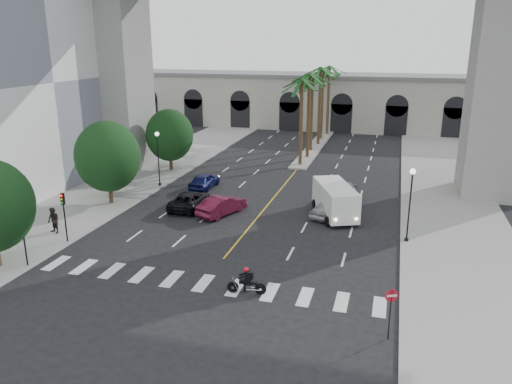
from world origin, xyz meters
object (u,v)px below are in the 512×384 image
at_px(car_a, 329,208).
at_px(car_e, 204,181).
at_px(lamp_post_left_far, 158,154).
at_px(lamp_post_right, 410,199).
at_px(motorcycle_rider, 248,282).
at_px(car_b, 222,205).
at_px(do_not_enter_sign, 391,303).
at_px(traffic_signal_near, 23,230).
at_px(pedestrian_b, 53,221).
at_px(pedestrian_a, 23,213).
at_px(car_c, 189,200).
at_px(car_d, 344,190).
at_px(cargo_van, 335,199).
at_px(traffic_signal_far, 64,209).

relative_size(car_a, car_e, 0.93).
xyz_separation_m(lamp_post_left_far, lamp_post_right, (22.80, -8.00, 0.00)).
relative_size(lamp_post_left_far, motorcycle_rider, 2.42).
relative_size(car_b, do_not_enter_sign, 1.81).
distance_m(traffic_signal_near, car_b, 15.21).
bearing_deg(pedestrian_b, do_not_enter_sign, 3.13).
bearing_deg(motorcycle_rider, do_not_enter_sign, -25.52).
distance_m(car_a, car_b, 8.60).
relative_size(lamp_post_left_far, pedestrian_a, 3.09).
bearing_deg(car_e, car_c, 100.93).
distance_m(car_d, cargo_van, 5.12).
bearing_deg(car_e, pedestrian_b, 68.66).
bearing_deg(car_a, traffic_signal_near, 62.61).
xyz_separation_m(car_c, car_d, (12.24, 6.30, 0.06)).
xyz_separation_m(car_a, cargo_van, (0.45, 0.15, 0.76)).
xyz_separation_m(car_b, car_e, (-4.13, 6.66, -0.04)).
bearing_deg(car_a, lamp_post_left_far, 8.27).
bearing_deg(car_a, traffic_signal_far, 53.79).
xyz_separation_m(traffic_signal_far, car_d, (17.39, 15.67, -1.74)).
height_order(traffic_signal_far, motorcycle_rider, traffic_signal_far).
bearing_deg(motorcycle_rider, pedestrian_a, 155.94).
xyz_separation_m(traffic_signal_far, pedestrian_a, (-5.32, 2.16, -1.50)).
relative_size(traffic_signal_far, car_e, 0.84).
xyz_separation_m(lamp_post_left_far, motorcycle_rider, (14.24, -17.98, -2.50)).
height_order(lamp_post_left_far, car_c, lamp_post_left_far).
bearing_deg(car_b, lamp_post_left_far, -13.99).
xyz_separation_m(lamp_post_right, traffic_signal_far, (-22.70, -6.50, -0.71)).
bearing_deg(motorcycle_rider, cargo_van, 69.91).
distance_m(car_c, cargo_van, 12.12).
relative_size(car_a, pedestrian_a, 2.33).
relative_size(lamp_post_left_far, car_b, 1.13).
relative_size(motorcycle_rider, car_e, 0.51).
bearing_deg(cargo_van, lamp_post_right, -59.61).
height_order(traffic_signal_far, car_c, traffic_signal_far).
distance_m(traffic_signal_far, cargo_van, 20.22).
bearing_deg(lamp_post_left_far, cargo_van, -12.71).
xyz_separation_m(car_c, pedestrian_a, (-10.48, -7.21, 0.30)).
bearing_deg(pedestrian_a, traffic_signal_far, -21.46).
bearing_deg(cargo_van, do_not_enter_sign, -97.37).
bearing_deg(cargo_van, car_d, 64.67).
distance_m(car_a, car_d, 5.26).
relative_size(car_d, car_e, 1.22).
relative_size(car_a, do_not_enter_sign, 1.55).
relative_size(traffic_signal_far, car_a, 0.91).
relative_size(lamp_post_left_far, car_a, 1.33).
xyz_separation_m(traffic_signal_far, car_e, (4.20, 15.26, -1.77)).
relative_size(car_d, do_not_enter_sign, 2.04).
height_order(car_a, do_not_enter_sign, do_not_enter_sign).
bearing_deg(pedestrian_b, lamp_post_right, 32.05).
bearing_deg(lamp_post_right, lamp_post_left_far, 160.67).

